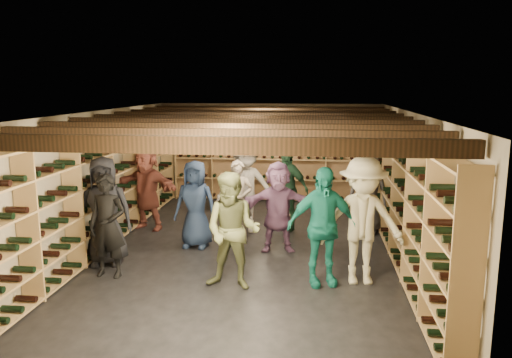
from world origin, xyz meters
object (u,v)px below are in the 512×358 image
Objects in this scene: person_12 at (368,193)px; person_7 at (238,201)px; crate_stack_left at (232,192)px; crate_stack_right at (241,201)px; person_5 at (147,188)px; person_0 at (105,211)px; person_6 at (195,204)px; person_2 at (233,231)px; person_3 at (362,221)px; person_11 at (278,207)px; person_9 at (246,187)px; person_4 at (322,226)px; person_10 at (286,189)px; crate_loose at (280,220)px; person_1 at (108,226)px.

person_7 is at bearing -144.46° from person_12.
crate_stack_right is (0.27, -0.46, -0.08)m from crate_stack_left.
crate_stack_right is at bearing 53.19° from person_5.
person_0 reaches higher than person_12.
person_5 is 4.37m from person_12.
person_6 is at bearing -94.60° from crate_stack_left.
person_12 is (2.92, -1.37, 0.36)m from crate_stack_left.
person_5 is (-1.44, -1.66, 0.42)m from crate_stack_left.
person_7 is (1.92, -0.56, -0.09)m from person_5.
person_2 is 0.90× the size of person_3.
crate_stack_left is 0.48× the size of person_0.
person_11 is (2.70, -1.03, -0.06)m from person_5.
person_3 is at bearing -60.83° from person_9.
person_3 is 0.59m from person_4.
person_12 is at bearing 23.43° from person_10.
person_2 reaches higher than crate_stack_right.
crate_stack_left is 2.99m from person_11.
person_0 reaches higher than crate_stack_right.
person_7 reaches higher than crate_stack_left.
crate_stack_right is 0.38× the size of person_9.
person_5 is (-3.43, 2.46, -0.02)m from person_4.
person_3 is 1.23× the size of person_7.
person_7 is (-0.69, -1.22, 0.67)m from crate_loose.
person_2 is at bearing -109.23° from person_12.
person_4 reaches higher than person_1.
crate_loose is 3.32m from person_4.
person_2 reaches higher than person_6.
person_11 is (-0.06, -1.31, -0.04)m from person_10.
person_10 is (2.50, 2.81, 0.04)m from person_1.
person_0 is at bearing -135.69° from person_12.
person_3 is 1.10× the size of person_5.
person_6 is 3.38m from person_12.
person_1 is at bearing -111.35° from crate_stack_right.
person_1 is 1.00× the size of person_12.
person_6 is 0.82m from person_7.
person_0 is 1.12× the size of person_1.
crate_stack_right is at bearing 72.34° from person_1.
person_0 is at bearing -116.66° from person_10.
person_10 is at bearing 79.98° from person_11.
person_3 reaches higher than person_0.
person_3 is 2.65m from person_12.
person_10 is (-0.68, 2.74, -0.04)m from person_4.
person_1 is 0.87× the size of person_9.
crate_stack_right is 3.68m from person_0.
person_9 is (-0.19, 2.73, 0.07)m from person_2.
person_2 is (0.74, -4.40, 0.41)m from crate_stack_left.
person_3 is at bearing -56.96° from crate_stack_right.
person_3 is at bearing -39.76° from person_7.
person_11 is at bearing -64.94° from crate_stack_left.
person_7 is 0.96× the size of person_12.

